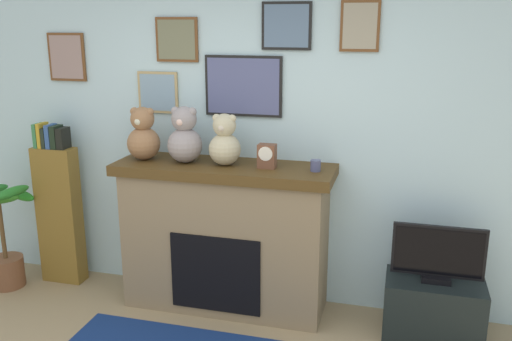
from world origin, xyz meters
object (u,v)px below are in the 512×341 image
object	(u,v)px
candle_jar	(316,166)
mantel_clock	(267,156)
teddy_bear_cream	(143,136)
teddy_bear_tan	(225,142)
television	(438,255)
bookshelf	(59,209)
teddy_bear_brown	(185,137)
fireplace	(225,236)
potted_plant	(4,239)
tv_stand	(433,308)

from	to	relation	value
candle_jar	mantel_clock	distance (m)	0.36
teddy_bear_cream	teddy_bear_tan	distance (m)	0.66
television	teddy_bear_cream	xyz separation A→B (m)	(-2.24, 0.03, 0.72)
bookshelf	candle_jar	distance (m)	2.29
mantel_clock	teddy_bear_tan	bearing A→B (deg)	179.83
television	teddy_bear_tan	distance (m)	1.73
mantel_clock	teddy_bear_brown	size ratio (longest dim) A/B	0.41
teddy_bear_cream	teddy_bear_brown	xyz separation A→B (m)	(0.34, -0.00, 0.01)
teddy_bear_brown	mantel_clock	bearing A→B (deg)	-0.08
fireplace	bookshelf	size ratio (longest dim) A/B	1.19
television	bookshelf	bearing A→B (deg)	178.13
teddy_bear_brown	potted_plant	bearing A→B (deg)	-174.46
potted_plant	television	distance (m)	3.53
fireplace	tv_stand	bearing A→B (deg)	-1.67
potted_plant	teddy_bear_cream	size ratio (longest dim) A/B	2.36
mantel_clock	television	bearing A→B (deg)	-1.31
potted_plant	fireplace	bearing A→B (deg)	5.20
fireplace	teddy_bear_tan	size ratio (longest dim) A/B	4.30
teddy_bear_cream	teddy_bear_tan	world-z (taller)	teddy_bear_cream
fireplace	potted_plant	distance (m)	1.94
tv_stand	teddy_bear_cream	xyz separation A→B (m)	(-2.24, 0.03, 1.14)
teddy_bear_brown	teddy_bear_tan	size ratio (longest dim) A/B	1.11
tv_stand	teddy_bear_brown	xyz separation A→B (m)	(-1.90, 0.03, 1.15)
television	teddy_bear_tan	xyz separation A→B (m)	(-1.58, 0.03, 0.71)
candle_jar	teddy_bear_brown	world-z (taller)	teddy_bear_brown
fireplace	teddy_bear_tan	world-z (taller)	teddy_bear_tan
mantel_clock	teddy_bear_brown	bearing A→B (deg)	179.92
potted_plant	candle_jar	xyz separation A→B (m)	(2.63, 0.16, 0.79)
television	teddy_bear_brown	xyz separation A→B (m)	(-1.90, 0.03, 0.73)
television	teddy_bear_brown	world-z (taller)	teddy_bear_brown
fireplace	bookshelf	world-z (taller)	bookshelf
teddy_bear_brown	candle_jar	bearing A→B (deg)	0.03
bookshelf	mantel_clock	bearing A→B (deg)	-2.24
bookshelf	teddy_bear_tan	bearing A→B (deg)	-2.68
candle_jar	tv_stand	bearing A→B (deg)	-1.84
tv_stand	television	distance (m)	0.42
bookshelf	teddy_bear_tan	xyz separation A→B (m)	(1.53, -0.07, 0.69)
tv_stand	teddy_bear_brown	world-z (taller)	teddy_bear_brown
potted_plant	mantel_clock	bearing A→B (deg)	3.94
bookshelf	potted_plant	distance (m)	0.52
tv_stand	teddy_bear_cream	size ratio (longest dim) A/B	1.67
teddy_bear_tan	tv_stand	bearing A→B (deg)	-1.02
potted_plant	teddy_bear_brown	distance (m)	1.88
teddy_bear_brown	teddy_bear_cream	bearing A→B (deg)	180.00
bookshelf	potted_plant	bearing A→B (deg)	-150.59
candle_jar	potted_plant	bearing A→B (deg)	-176.57
potted_plant	candle_jar	distance (m)	2.75
teddy_bear_brown	teddy_bear_tan	distance (m)	0.32
potted_plant	teddy_bear_cream	world-z (taller)	teddy_bear_cream
fireplace	potted_plant	world-z (taller)	fireplace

